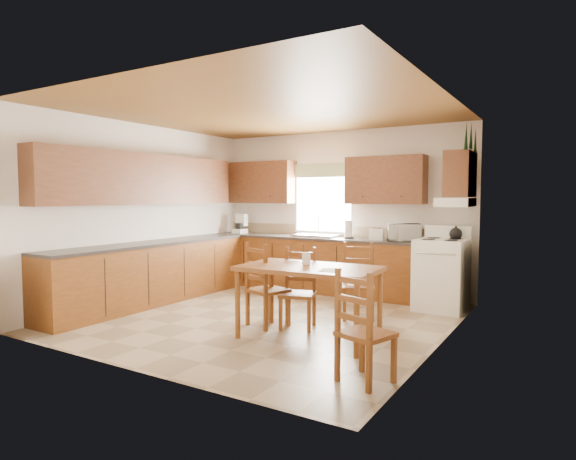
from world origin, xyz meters
The scene contains 35 objects.
floor centered at (0.00, 0.00, 0.00)m, with size 4.50×4.50×0.00m, color gray.
ceiling centered at (0.00, 0.00, 2.70)m, with size 4.50×4.50×0.00m, color brown.
wall_left centered at (-2.25, 0.00, 1.35)m, with size 4.50×4.50×0.00m, color white.
wall_right centered at (2.25, 0.00, 1.35)m, with size 4.50×4.50×0.00m, color white.
wall_back centered at (0.00, 2.25, 1.35)m, with size 4.50×4.50×0.00m, color white.
wall_front centered at (0.00, -2.25, 1.35)m, with size 4.50×4.50×0.00m, color white.
lower_cab_back centered at (-0.38, 1.95, 0.44)m, with size 3.75×0.60×0.88m, color brown.
lower_cab_left centered at (-1.95, -0.15, 0.44)m, with size 0.60×3.60×0.88m, color brown.
counter_back centered at (-0.38, 1.95, 0.90)m, with size 3.75×0.63×0.04m, color #352F2C.
counter_left centered at (-1.95, -0.15, 0.90)m, with size 0.63×3.60×0.04m, color #352F2C.
backsplash centered at (-0.38, 2.24, 1.01)m, with size 3.75×0.01×0.18m, color #98835D.
upper_cab_back_left centered at (-1.55, 2.08, 1.85)m, with size 1.41×0.33×0.75m, color brown.
upper_cab_back_right centered at (0.86, 2.08, 1.85)m, with size 1.25×0.33×0.75m, color brown.
upper_cab_left centered at (-2.08, -0.15, 1.85)m, with size 0.33×3.60×0.75m, color brown.
upper_cab_stove centered at (2.08, 1.65, 1.90)m, with size 0.33×0.62×0.62m, color brown.
range_hood centered at (2.03, 1.65, 1.52)m, with size 0.44×0.62×0.12m, color white.
window_frame centered at (-0.30, 2.22, 1.55)m, with size 1.13×0.02×1.18m, color white.
window_pane centered at (-0.30, 2.21, 1.55)m, with size 1.05×0.01×1.10m, color white.
window_valance centered at (-0.30, 2.19, 2.05)m, with size 1.19×0.01×0.24m, color #4A743B.
sink_basin centered at (-0.30, 1.95, 0.94)m, with size 0.75×0.45×0.04m, color silver.
pine_decal_a centered at (2.21, 1.33, 2.38)m, with size 0.22×0.22×0.36m, color #143E14.
pine_decal_b centered at (2.21, 1.65, 2.42)m, with size 0.22×0.22×0.36m, color #143E14.
pine_decal_c centered at (2.21, 1.97, 2.38)m, with size 0.22×0.22×0.36m, color #143E14.
stove centered at (1.86, 1.64, 0.49)m, with size 0.66×0.68×0.98m, color white.
coffeemaker centered at (-1.89, 1.94, 1.10)m, with size 0.21×0.26×0.36m, color white.
paper_towel centered at (0.28, 1.98, 1.07)m, with size 0.13×0.13×0.29m, color white.
toaster centered at (0.79, 1.93, 1.01)m, with size 0.22×0.14×0.18m, color white.
microwave centered at (1.21, 1.95, 1.05)m, with size 0.44×0.32×0.27m, color white.
dining_table centered at (0.92, -0.52, 0.41)m, with size 1.53×0.88×0.82m, color brown.
chair_near_left centered at (0.23, -0.32, 0.51)m, with size 0.43×0.41×1.03m, color brown.
chair_near_right centered at (1.95, -1.39, 0.49)m, with size 0.41×0.39×0.98m, color brown.
chair_far_left centered at (0.61, -0.23, 0.48)m, with size 0.40×0.39×0.96m, color brown.
chair_far_right centered at (1.05, 0.59, 0.49)m, with size 0.41×0.39×0.98m, color brown.
table_paper centered at (1.26, -0.67, 0.82)m, with size 0.21×0.27×0.00m, color white.
table_card centered at (0.84, -0.44, 0.88)m, with size 0.10×0.02×0.13m, color white.
Camera 1 is at (3.48, -5.21, 1.60)m, focal length 30.00 mm.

